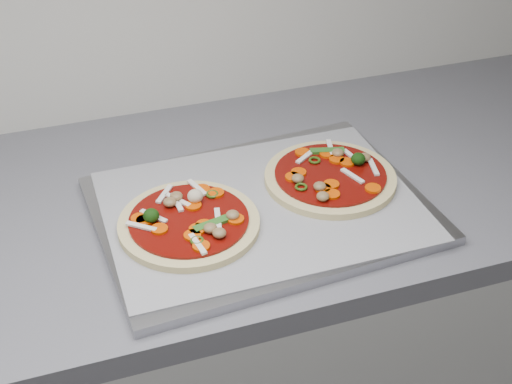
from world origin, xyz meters
name	(u,v)px	position (x,y,z in m)	size (l,w,h in m)	color
base_cabinet	(290,365)	(0.00, 1.30, 0.43)	(3.60, 0.60, 0.86)	#B0B0AE
countertop	(297,186)	(0.00, 1.30, 0.88)	(3.60, 0.60, 0.04)	slate
baking_tray	(261,210)	(-0.09, 1.22, 0.91)	(0.50, 0.37, 0.02)	#96959B
parchment	(261,205)	(-0.09, 1.22, 0.92)	(0.47, 0.34, 0.00)	#97979C
pizza_left	(189,222)	(-0.21, 1.20, 0.93)	(0.24, 0.24, 0.04)	tan
pizza_right	(330,176)	(0.04, 1.25, 0.93)	(0.28, 0.28, 0.04)	tan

